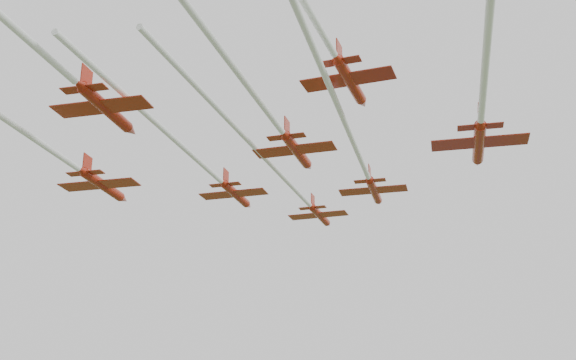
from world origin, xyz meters
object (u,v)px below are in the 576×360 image
at_px(jet_lead, 288,182).
at_px(jet_row3_mid, 266,110).
at_px(jet_row3_right, 484,87).
at_px(jet_row2_right, 351,137).
at_px(jet_row2_left, 206,168).
at_px(jet_row3_left, 33,138).
at_px(jet_row4_left, 38,48).

height_order(jet_lead, jet_row3_mid, jet_row3_mid).
bearing_deg(jet_row3_right, jet_row3_mid, 160.91).
bearing_deg(jet_row2_right, jet_row3_right, -43.93).
xyz_separation_m(jet_row2_left, jet_row3_left, (-8.35, -20.84, -2.86)).
bearing_deg(jet_lead, jet_row3_mid, -77.97).
height_order(jet_lead, jet_row3_right, jet_lead).
height_order(jet_lead, jet_row2_right, jet_lead).
xyz_separation_m(jet_row2_left, jet_row4_left, (1.70, -32.25, -0.86)).
bearing_deg(jet_row3_left, jet_row3_mid, 17.17).
relative_size(jet_lead, jet_row3_right, 1.10).
bearing_deg(jet_lead, jet_row3_left, -119.42).
distance_m(jet_row2_left, jet_row2_right, 19.90).
bearing_deg(jet_row2_right, jet_row2_left, 163.38).
xyz_separation_m(jet_row2_right, jet_row3_mid, (-6.82, -7.66, 1.08)).
relative_size(jet_row3_mid, jet_row4_left, 0.99).
height_order(jet_row3_mid, jet_row3_right, jet_row3_mid).
distance_m(jet_row3_mid, jet_row4_left, 24.51).
relative_size(jet_row2_right, jet_row3_mid, 1.29).
bearing_deg(jet_row4_left, jet_row3_right, 19.88).
bearing_deg(jet_lead, jet_row2_left, -124.45).
relative_size(jet_row3_mid, jet_row3_right, 0.94).
height_order(jet_lead, jet_row4_left, jet_lead).
relative_size(jet_lead, jet_row3_mid, 1.17).
bearing_deg(jet_row3_left, jet_lead, 56.50).
bearing_deg(jet_lead, jet_row3_right, -45.65).
bearing_deg(jet_row3_right, jet_lead, 128.96).
distance_m(jet_row2_right, jet_row4_left, 34.49).
bearing_deg(jet_row3_mid, jet_row3_right, -15.02).
bearing_deg(jet_row2_left, jet_lead, 53.81).
xyz_separation_m(jet_row2_left, jet_row3_mid, (12.87, -10.50, 0.89)).
distance_m(jet_lead, jet_row4_left, 43.67).
bearing_deg(jet_row3_mid, jet_row2_left, 134.74).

